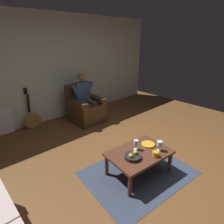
% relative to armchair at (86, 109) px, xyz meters
% --- Properties ---
extents(ground_plane, '(7.32, 7.32, 0.00)m').
position_rel_armchair_xyz_m(ground_plane, '(0.36, 2.26, -0.33)').
color(ground_plane, brown).
extents(wall_back, '(6.50, 0.06, 2.62)m').
position_rel_armchair_xyz_m(wall_back, '(0.36, -0.72, 0.98)').
color(wall_back, silver).
rests_on(wall_back, ground).
extents(rug, '(1.77, 1.40, 0.01)m').
position_rel_armchair_xyz_m(rug, '(0.58, 2.26, -0.32)').
color(rug, '#353F52').
rests_on(rug, ground).
extents(armchair, '(0.75, 0.80, 0.95)m').
position_rel_armchair_xyz_m(armchair, '(0.00, 0.00, 0.00)').
color(armchair, '#432D1B').
rests_on(armchair, ground).
extents(person_seated, '(0.66, 0.56, 1.23)m').
position_rel_armchair_xyz_m(person_seated, '(0.00, -0.01, 0.33)').
color(person_seated, '#364B6A').
rests_on(person_seated, ground).
extents(coffee_table, '(1.01, 0.74, 0.39)m').
position_rel_armchair_xyz_m(coffee_table, '(0.58, 2.26, 0.01)').
color(coffee_table, '#562F1F').
rests_on(coffee_table, ground).
extents(guitar, '(0.38, 0.26, 0.97)m').
position_rel_armchair_xyz_m(guitar, '(1.19, -0.52, -0.10)').
color(guitar, '#AA7E3D').
rests_on(guitar, ground).
extents(wine_glass_near, '(0.09, 0.09, 0.16)m').
position_rel_armchair_xyz_m(wine_glass_near, '(0.32, 2.44, 0.18)').
color(wine_glass_near, silver).
rests_on(wine_glass_near, coffee_table).
extents(wine_glass_far, '(0.08, 0.08, 0.17)m').
position_rel_armchair_xyz_m(wine_glass_far, '(0.56, 2.17, 0.19)').
color(wine_glass_far, silver).
rests_on(wine_glass_far, coffee_table).
extents(fruit_bowl, '(0.24, 0.24, 0.11)m').
position_rel_armchair_xyz_m(fruit_bowl, '(0.77, 2.30, 0.10)').
color(fruit_bowl, black).
rests_on(fruit_bowl, coffee_table).
extents(decorative_dish, '(0.22, 0.22, 0.02)m').
position_rel_armchair_xyz_m(decorative_dish, '(0.31, 2.23, 0.08)').
color(decorative_dish, gold).
rests_on(decorative_dish, coffee_table).
extents(candle_jar, '(0.10, 0.10, 0.08)m').
position_rel_armchair_xyz_m(candle_jar, '(0.49, 2.50, 0.11)').
color(candle_jar, gold).
rests_on(candle_jar, coffee_table).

